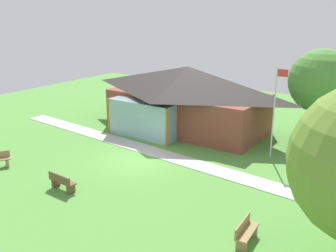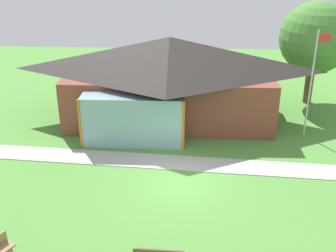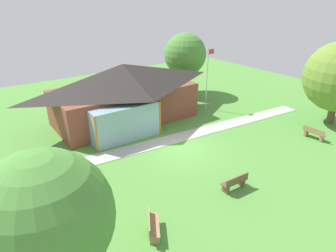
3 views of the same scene
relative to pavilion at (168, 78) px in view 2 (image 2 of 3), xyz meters
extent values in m
plane|color=#54933D|center=(0.82, -6.34, -2.31)|extent=(44.00, 44.00, 0.00)
cube|color=brown|center=(0.08, 0.15, -0.97)|extent=(10.56, 5.16, 2.70)
pyramid|color=#2D2826|center=(0.08, 0.15, 1.26)|extent=(11.56, 6.16, 1.75)
cube|color=#8CB2BF|center=(-1.51, -3.03, -1.10)|extent=(4.75, 1.20, 2.43)
cylinder|color=orange|center=(-3.88, -3.63, -1.10)|extent=(0.12, 0.12, 2.43)
cylinder|color=orange|center=(0.87, -3.63, -1.10)|extent=(0.12, 0.12, 2.43)
cube|color=#ADADA8|center=(0.82, -4.89, -2.30)|extent=(24.66, 3.31, 0.03)
cylinder|color=silver|center=(6.87, -1.75, 0.32)|extent=(0.08, 0.08, 5.26)
cube|color=red|center=(7.17, -1.75, 2.60)|extent=(0.60, 0.02, 0.40)
cylinder|color=brown|center=(8.17, 2.90, -1.14)|extent=(0.48, 0.48, 2.35)
sphere|color=#4C8C38|center=(8.17, 2.90, 1.56)|extent=(4.05, 4.05, 4.05)
camera|label=1|loc=(13.64, -22.15, 5.92)|focal=41.05mm
camera|label=2|loc=(0.97, -21.25, 6.89)|focal=45.53mm
camera|label=3|loc=(-9.77, -19.70, 6.86)|focal=31.69mm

